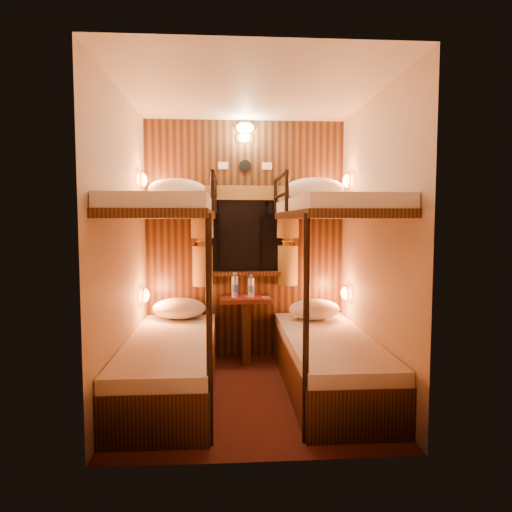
{
  "coord_description": "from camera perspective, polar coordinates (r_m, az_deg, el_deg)",
  "views": [
    {
      "loc": [
        -0.2,
        -3.6,
        1.41
      ],
      "look_at": [
        0.05,
        0.15,
        1.11
      ],
      "focal_mm": 32.0,
      "sensor_mm": 36.0,
      "label": 1
    }
  ],
  "objects": [
    {
      "name": "floor",
      "position": [
        3.87,
        -0.66,
        -16.84
      ],
      "size": [
        2.1,
        2.1,
        0.0
      ],
      "primitive_type": "plane",
      "color": "#380F0F",
      "rests_on": "ground"
    },
    {
      "name": "ceiling",
      "position": [
        3.74,
        -0.69,
        19.9
      ],
      "size": [
        2.1,
        2.1,
        0.0
      ],
      "primitive_type": "plane",
      "rotation": [
        3.14,
        0.0,
        0.0
      ],
      "color": "silver",
      "rests_on": "wall_back"
    },
    {
      "name": "wall_back",
      "position": [
        4.66,
        -1.38,
        1.95
      ],
      "size": [
        2.4,
        0.0,
        2.4
      ],
      "primitive_type": "plane",
      "rotation": [
        1.57,
        0.0,
        0.0
      ],
      "color": "#C6B293",
      "rests_on": "floor"
    },
    {
      "name": "wall_front",
      "position": [
        2.56,
        0.61,
        -0.16
      ],
      "size": [
        2.4,
        0.0,
        2.4
      ],
      "primitive_type": "plane",
      "rotation": [
        -1.57,
        0.0,
        0.0
      ],
      "color": "#C6B293",
      "rests_on": "floor"
    },
    {
      "name": "wall_left",
      "position": [
        3.69,
        -16.37,
        1.09
      ],
      "size": [
        0.0,
        2.4,
        2.4
      ],
      "primitive_type": "plane",
      "rotation": [
        1.57,
        0.0,
        1.57
      ],
      "color": "#C6B293",
      "rests_on": "floor"
    },
    {
      "name": "wall_right",
      "position": [
        3.8,
        14.58,
        1.22
      ],
      "size": [
        0.0,
        2.4,
        2.4
      ],
      "primitive_type": "plane",
      "rotation": [
        1.57,
        0.0,
        -1.57
      ],
      "color": "#C6B293",
      "rests_on": "floor"
    },
    {
      "name": "back_panel",
      "position": [
        4.64,
        -1.37,
        1.94
      ],
      "size": [
        2.0,
        0.03,
        2.4
      ],
      "primitive_type": "cube",
      "color": "black",
      "rests_on": "floor"
    },
    {
      "name": "bunk_left",
      "position": [
        3.79,
        -10.66,
        -8.52
      ],
      "size": [
        0.72,
        1.9,
        1.82
      ],
      "color": "black",
      "rests_on": "floor"
    },
    {
      "name": "bunk_right",
      "position": [
        3.86,
        9.03,
        -8.27
      ],
      "size": [
        0.72,
        1.9,
        1.82
      ],
      "color": "black",
      "rests_on": "floor"
    },
    {
      "name": "window",
      "position": [
        4.61,
        -1.36,
        1.69
      ],
      "size": [
        1.0,
        0.12,
        0.79
      ],
      "color": "black",
      "rests_on": "back_panel"
    },
    {
      "name": "curtains",
      "position": [
        4.58,
        -1.34,
        2.7
      ],
      "size": [
        1.1,
        0.22,
        1.0
      ],
      "color": "olive",
      "rests_on": "back_panel"
    },
    {
      "name": "back_fixtures",
      "position": [
        4.68,
        -1.38,
        14.83
      ],
      "size": [
        0.54,
        0.09,
        0.48
      ],
      "color": "black",
      "rests_on": "back_panel"
    },
    {
      "name": "reading_lamps",
      "position": [
        4.31,
        -1.19,
        2.27
      ],
      "size": [
        2.0,
        0.2,
        1.25
      ],
      "color": "orange",
      "rests_on": "wall_left"
    },
    {
      "name": "table",
      "position": [
        4.56,
        -1.26,
        -8.07
      ],
      "size": [
        0.5,
        0.34,
        0.66
      ],
      "color": "#572713",
      "rests_on": "floor"
    },
    {
      "name": "bottle_left",
      "position": [
        4.48,
        -2.64,
        -3.88
      ],
      "size": [
        0.07,
        0.07,
        0.24
      ],
      "rotation": [
        0.0,
        0.0,
        -0.07
      ],
      "color": "#99BFE5",
      "rests_on": "table"
    },
    {
      "name": "bottle_right",
      "position": [
        4.47,
        -0.62,
        -3.99
      ],
      "size": [
        0.07,
        0.07,
        0.23
      ],
      "rotation": [
        0.0,
        0.0,
        -0.04
      ],
      "color": "#99BFE5",
      "rests_on": "table"
    },
    {
      "name": "sachet_a",
      "position": [
        4.48,
        1.24,
        -5.19
      ],
      "size": [
        0.08,
        0.07,
        0.01
      ],
      "primitive_type": "cube",
      "rotation": [
        0.0,
        0.0,
        -0.27
      ],
      "color": "silver",
      "rests_on": "table"
    },
    {
      "name": "sachet_b",
      "position": [
        4.54,
        -0.9,
        -5.07
      ],
      "size": [
        0.1,
        0.08,
        0.01
      ],
      "primitive_type": "cube",
      "rotation": [
        0.0,
        0.0,
        0.38
      ],
      "color": "silver",
      "rests_on": "table"
    },
    {
      "name": "pillow_lower_left",
      "position": [
        4.5,
        -9.58,
        -6.46
      ],
      "size": [
        0.51,
        0.37,
        0.2
      ],
      "primitive_type": "ellipsoid",
      "color": "white",
      "rests_on": "bunk_left"
    },
    {
      "name": "pillow_lower_right",
      "position": [
        4.44,
        7.3,
        -6.62
      ],
      "size": [
        0.49,
        0.35,
        0.19
      ],
      "primitive_type": "ellipsoid",
      "color": "white",
      "rests_on": "bunk_right"
    },
    {
      "name": "pillow_upper_left",
      "position": [
        4.37,
        -9.86,
        8.17
      ],
      "size": [
        0.53,
        0.38,
        0.21
      ],
      "primitive_type": "ellipsoid",
      "color": "white",
      "rests_on": "bunk_left"
    },
    {
      "name": "pillow_upper_right",
      "position": [
        4.43,
        7.3,
        8.25
      ],
      "size": [
        0.57,
        0.41,
        0.22
      ],
      "primitive_type": "ellipsoid",
      "color": "white",
      "rests_on": "bunk_right"
    }
  ]
}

